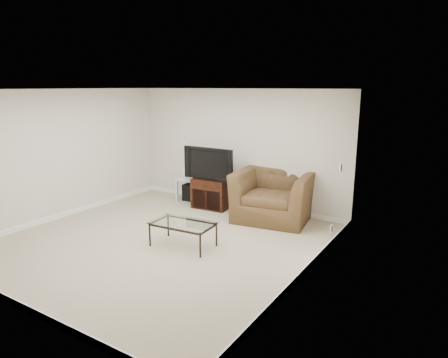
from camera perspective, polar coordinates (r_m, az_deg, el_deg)
The scene contains 18 objects.
floor at distance 6.89m, azimuth -8.97°, elevation -8.74°, with size 5.00×5.00×0.00m, color tan.
ceiling at distance 6.40m, azimuth -9.78°, elevation 12.51°, with size 5.00×5.00×0.00m, color white.
wall_back at distance 8.53m, azimuth 1.80°, elevation 4.39°, with size 5.00×0.02×2.50m, color silver.
wall_left at distance 8.38m, azimuth -22.33°, elevation 3.24°, with size 0.02×5.00×2.50m, color silver.
wall_right at distance 5.26m, azimuth 11.58°, elevation -1.46°, with size 0.02×5.00×2.50m, color silver.
plate_back at distance 9.30m, azimuth -5.72°, elevation 5.06°, with size 0.12×0.02×0.12m, color white.
plate_right_switch at distance 6.75m, azimuth 16.32°, elevation 1.50°, with size 0.02×0.09×0.13m, color white.
plate_right_outlet at distance 6.72m, azimuth 15.08°, elevation -6.89°, with size 0.02×0.08×0.12m, color white.
tv_stand at distance 8.53m, azimuth -1.71°, elevation -2.01°, with size 0.77×0.53×0.64m, color black, non-canonical shape.
dvd_player at distance 8.44m, azimuth -1.86°, elevation -0.68°, with size 0.45×0.32×0.06m, color black.
television at distance 8.35m, azimuth -1.85°, elevation 2.31°, with size 1.10×0.22×0.68m, color black.
side_table at distance 9.13m, azimuth -4.64°, elevation -1.41°, with size 0.54×0.54×0.52m, color #A3B4C8, non-canonical shape.
subwoofer at distance 9.15m, azimuth -4.39°, elevation -1.87°, with size 0.38×0.38×0.38m, color black.
game_console at distance 9.08m, azimuth -5.47°, elevation 0.98°, with size 0.05×0.17×0.24m, color white.
game_case at distance 8.99m, azimuth -4.39°, elevation 0.76°, with size 0.05×0.15×0.21m, color silver.
recliner at distance 7.77m, azimuth 7.10°, elevation -1.24°, with size 1.45×0.94×1.27m, color #4E3C22.
coffee_table at distance 6.57m, azimuth -5.86°, elevation -7.88°, with size 1.03×0.58×0.40m, color black, non-canonical shape.
remote at distance 6.49m, azimuth -6.80°, elevation -6.17°, with size 0.16×0.04×0.02m, color #B2B2B7.
Camera 1 is at (4.26, -4.78, 2.56)m, focal length 32.00 mm.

